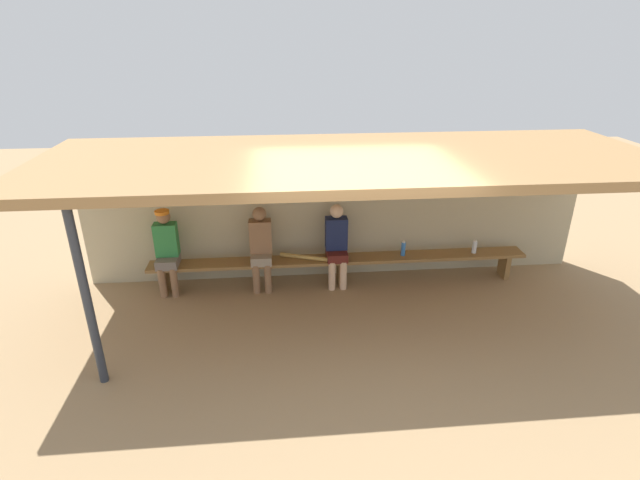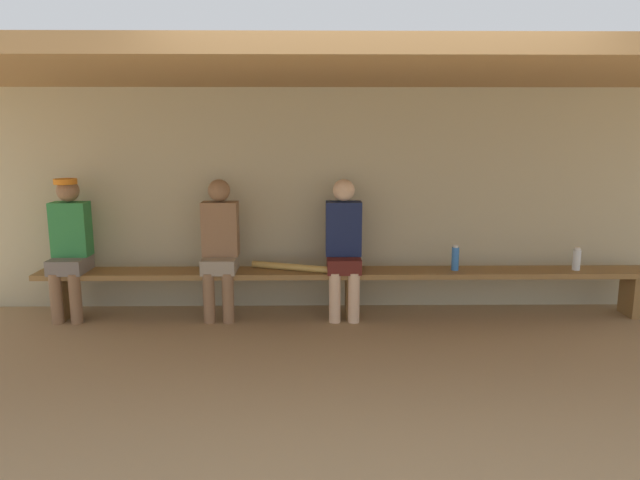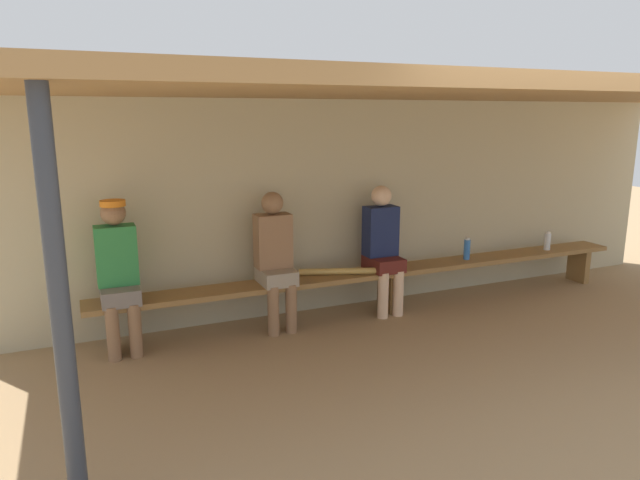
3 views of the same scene
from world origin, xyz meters
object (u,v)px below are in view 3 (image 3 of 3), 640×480
object	(u,v)px
player_with_sunglasses	(383,244)
water_bottle_orange	(547,241)
baseball_bat	(340,271)
water_bottle_green	(467,249)
player_shirtless_tan	(275,255)
player_in_blue	(118,269)
bench	(387,275)
support_post	(61,313)

from	to	relation	value
player_with_sunglasses	water_bottle_orange	distance (m)	2.26
water_bottle_orange	player_with_sunglasses	bearing A→B (deg)	179.65
player_with_sunglasses	baseball_bat	size ratio (longest dim) A/B	1.59
baseball_bat	water_bottle_green	bearing A→B (deg)	19.58
player_shirtless_tan	player_in_blue	bearing A→B (deg)	179.98
player_with_sunglasses	player_in_blue	world-z (taller)	player_in_blue
player_in_blue	bench	bearing A→B (deg)	-0.08
player_in_blue	water_bottle_green	bearing A→B (deg)	-0.06
bench	player_in_blue	size ratio (longest dim) A/B	4.46
bench	water_bottle_orange	size ratio (longest dim) A/B	27.00
support_post	bench	world-z (taller)	support_post
water_bottle_green	player_in_blue	bearing A→B (deg)	179.94
water_bottle_green	baseball_bat	world-z (taller)	water_bottle_green
player_shirtless_tan	water_bottle_orange	xyz separation A→B (m)	(3.43, -0.01, -0.16)
player_in_blue	water_bottle_green	distance (m)	3.69
bench	baseball_bat	size ratio (longest dim) A/B	7.16
water_bottle_green	baseball_bat	size ratio (longest dim) A/B	0.30
baseball_bat	player_in_blue	bearing A→B (deg)	-160.49
bench	water_bottle_orange	xyz separation A→B (m)	(2.19, -0.01, 0.18)
bench	player_shirtless_tan	bearing A→B (deg)	179.86
water_bottle_orange	baseball_bat	bearing A→B (deg)	179.78
support_post	player_with_sunglasses	bearing A→B (deg)	34.91
water_bottle_orange	support_post	bearing A→B (deg)	-158.35
bench	player_with_sunglasses	xyz separation A→B (m)	(-0.06, 0.00, 0.34)
support_post	baseball_bat	world-z (taller)	support_post
support_post	player_shirtless_tan	size ratio (longest dim) A/B	1.65
support_post	water_bottle_green	xyz separation A→B (m)	(4.09, 2.10, -0.52)
player_with_sunglasses	player_in_blue	distance (m)	2.61
support_post	player_shirtless_tan	bearing A→B (deg)	48.96
bench	player_with_sunglasses	distance (m)	0.35
player_shirtless_tan	baseball_bat	world-z (taller)	player_shirtless_tan
player_in_blue	water_bottle_orange	distance (m)	4.86
support_post	water_bottle_orange	xyz separation A→B (m)	(5.26, 2.09, -0.53)
bench	water_bottle_green	world-z (taller)	water_bottle_green
water_bottle_orange	baseball_bat	xyz separation A→B (m)	(-2.74, 0.01, -0.07)
player_with_sunglasses	water_bottle_orange	xyz separation A→B (m)	(2.25, -0.01, -0.16)
player_shirtless_tan	water_bottle_green	distance (m)	2.27
player_with_sunglasses	baseball_bat	xyz separation A→B (m)	(-0.49, -0.00, -0.24)
player_with_sunglasses	water_bottle_green	size ratio (longest dim) A/B	5.40
player_in_blue	player_shirtless_tan	distance (m)	1.43
support_post	water_bottle_green	distance (m)	4.63
bench	water_bottle_green	distance (m)	1.03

